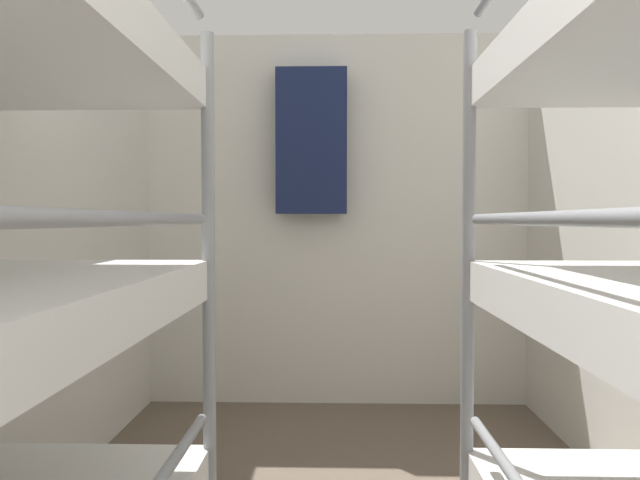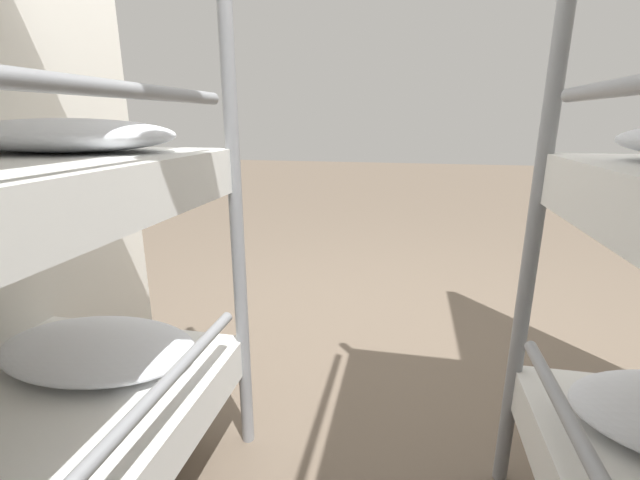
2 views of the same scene
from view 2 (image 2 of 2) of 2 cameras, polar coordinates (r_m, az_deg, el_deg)
ground_plane at (r=2.15m, az=7.81°, el=-16.50°), size 20.00×20.00×0.00m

